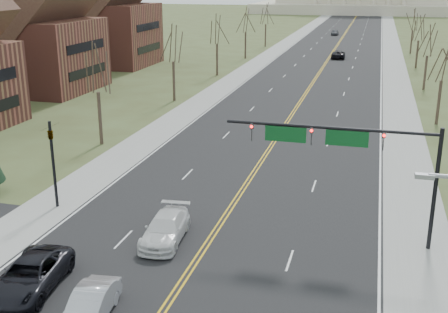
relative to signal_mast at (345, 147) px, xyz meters
The scene contains 25 objects.
road 96.96m from the signal_mast, 94.41° to the left, with size 20.00×380.00×0.01m, color black.
cross_road 12.03m from the signal_mast, 134.80° to the right, with size 120.00×14.00×0.01m, color black.
sidewalk_left 98.61m from the signal_mast, 101.39° to the left, with size 4.00×380.00×0.03m, color gray.
sidewalk_right 96.78m from the signal_mast, 87.30° to the left, with size 4.00×380.00×0.03m, color gray.
center_line 96.96m from the signal_mast, 94.41° to the left, with size 0.42×380.00×0.01m, color gold.
edge_line_left 98.20m from the signal_mast, 100.13° to the left, with size 0.15×380.00×0.01m, color silver.
edge_line_right 96.70m from the signal_mast, 88.60° to the left, with size 0.15×380.00×0.01m, color silver.
signal_mast is the anchor object (origin of this frame).
signal_left 19.06m from the signal_mast, behind, with size 0.32×0.36×6.00m.
tree_l_0 27.17m from the signal_mast, 147.71° to the left, with size 3.96×3.96×9.00m.
tree_r_1 31.56m from the signal_mast, 75.21° to the left, with size 3.74×3.74×8.50m.
tree_l_1 41.45m from the signal_mast, 123.63° to the left, with size 3.96×3.96×9.00m.
tree_r_2 51.15m from the signal_mast, 80.94° to the left, with size 3.74×3.74×8.50m.
tree_l_2 59.15m from the signal_mast, 112.83° to the left, with size 3.96×3.96×9.00m.
tree_r_3 70.96m from the signal_mast, 83.48° to the left, with size 3.74×3.74×8.50m.
tree_l_3 77.96m from the signal_mast, 107.12° to the left, with size 3.96×3.96×9.00m.
tree_r_4 90.86m from the signal_mast, 84.91° to the left, with size 3.74×3.74×8.50m.
tree_l_4 97.25m from the signal_mast, 103.65° to the left, with size 3.96×3.96×9.00m.
bldg_left_mid 56.81m from the signal_mast, 139.96° to the left, with size 15.10×14.28×20.75m.
bldg_left_far 75.76m from the signal_mast, 126.91° to the left, with size 17.10×14.28×23.25m.
car_sb_inner_lead 16.25m from the signal_mast, 132.13° to the right, with size 1.55×4.45×1.47m, color #B0B2B9.
car_sb_outer_lead 18.23m from the signal_mast, 145.65° to the right, with size 2.67×5.80×1.61m, color black.
car_sb_inner_second 11.51m from the signal_mast, 163.43° to the right, with size 2.17×5.33×1.55m, color silver.
car_far_nb 79.71m from the signal_mast, 94.11° to the left, with size 2.52×5.47×1.52m, color black.
car_far_sb 125.60m from the signal_mast, 94.51° to the left, with size 1.83×4.55×1.55m, color #56585F.
Camera 1 is at (8.70, -17.76, 14.96)m, focal length 45.00 mm.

